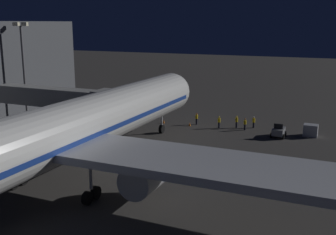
{
  "coord_description": "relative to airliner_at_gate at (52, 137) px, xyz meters",
  "views": [
    {
      "loc": [
        -24.22,
        38.21,
        15.43
      ],
      "look_at": [
        -3.0,
        -9.44,
        3.5
      ],
      "focal_mm": 44.33,
      "sensor_mm": 36.0,
      "label": 1
    }
  ],
  "objects": [
    {
      "name": "ground_plane",
      "position": [
        0.0,
        -9.6,
        -5.35
      ],
      "size": [
        320.0,
        320.0,
        0.0
      ],
      "primitive_type": "plane",
      "color": "#383533"
    },
    {
      "name": "airliner_at_gate",
      "position": [
        0.0,
        0.0,
        0.0
      ],
      "size": [
        48.49,
        60.36,
        18.36
      ],
      "color": "silver",
      "rests_on": "ground_plane"
    },
    {
      "name": "jet_bridge",
      "position": [
        10.71,
        -16.09,
        0.13
      ],
      "size": [
        19.65,
        3.4,
        7.01
      ],
      "color": "#9E9E99",
      "rests_on": "ground_plane"
    },
    {
      "name": "apron_floodlight_mast",
      "position": [
        25.5,
        -24.33,
        3.82
      ],
      "size": [
        2.9,
        0.5,
        15.54
      ],
      "color": "#59595E",
      "rests_on": "ground_plane"
    },
    {
      "name": "baggage_tug_lead",
      "position": [
        -15.66,
        -28.21,
        -4.57
      ],
      "size": [
        1.86,
        2.59,
        1.95
      ],
      "color": "slate",
      "rests_on": "ground_plane"
    },
    {
      "name": "baggage_container_near_belt",
      "position": [
        -19.67,
        -30.51,
        -4.53
      ],
      "size": [
        1.9,
        1.58,
        1.65
      ],
      "primitive_type": "cube",
      "color": "#B7BABF",
      "rests_on": "ground_plane"
    },
    {
      "name": "ground_crew_near_nose_gear",
      "position": [
        -11.37,
        -31.94,
        -4.39
      ],
      "size": [
        0.4,
        0.4,
        1.75
      ],
      "color": "black",
      "rests_on": "ground_plane"
    },
    {
      "name": "ground_crew_marshaller_fwd",
      "position": [
        -6.65,
        -29.66,
        -4.35
      ],
      "size": [
        0.4,
        0.4,
        1.82
      ],
      "color": "black",
      "rests_on": "ground_plane"
    },
    {
      "name": "ground_crew_under_port_wing",
      "position": [
        -2.79,
        -30.43,
        -4.37
      ],
      "size": [
        0.4,
        0.4,
        1.78
      ],
      "color": "black",
      "rests_on": "ground_plane"
    },
    {
      "name": "ground_crew_by_tug",
      "position": [
        -9.01,
        -30.88,
        -4.34
      ],
      "size": [
        0.4,
        0.4,
        1.84
      ],
      "color": "black",
      "rests_on": "ground_plane"
    },
    {
      "name": "ground_crew_walking_aft",
      "position": [
        -10.5,
        -30.05,
        -4.39
      ],
      "size": [
        0.4,
        0.4,
        1.75
      ],
      "color": "black",
      "rests_on": "ground_plane"
    },
    {
      "name": "traffic_cone_nose_port",
      "position": [
        -2.2,
        -29.04,
        -5.08
      ],
      "size": [
        0.36,
        0.36,
        0.55
      ],
      "primitive_type": "cone",
      "color": "orange",
      "rests_on": "ground_plane"
    },
    {
      "name": "traffic_cone_nose_starboard",
      "position": [
        2.2,
        -29.04,
        -5.08
      ],
      "size": [
        0.36,
        0.36,
        0.55
      ],
      "primitive_type": "cone",
      "color": "orange",
      "rests_on": "ground_plane"
    }
  ]
}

